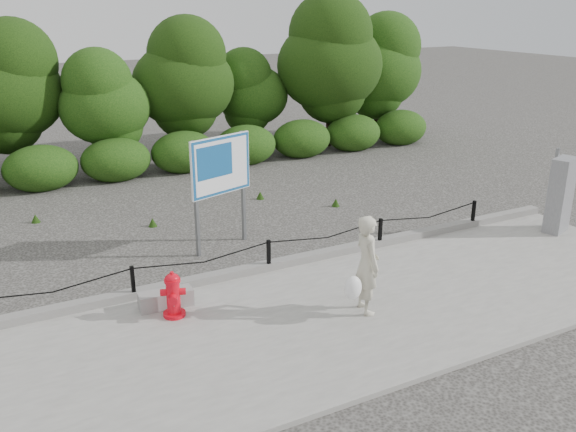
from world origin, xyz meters
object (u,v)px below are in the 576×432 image
(concrete_block, at_px, (166,299))
(advertising_sign, at_px, (221,171))
(pedestrian, at_px, (366,266))
(utility_cabinet, at_px, (560,195))
(fire_hydrant, at_px, (173,295))

(concrete_block, bearing_deg, advertising_sign, 48.55)
(pedestrian, bearing_deg, advertising_sign, 23.24)
(pedestrian, bearing_deg, concrete_block, 68.72)
(utility_cabinet, xyz_separation_m, advertising_sign, (-6.67, 2.61, 0.75))
(pedestrian, distance_m, advertising_sign, 3.90)
(fire_hydrant, height_order, advertising_sign, advertising_sign)
(pedestrian, xyz_separation_m, utility_cabinet, (5.74, 1.10, 0.02))
(concrete_block, height_order, advertising_sign, advertising_sign)
(pedestrian, bearing_deg, utility_cabinet, -70.02)
(fire_hydrant, distance_m, utility_cabinet, 8.49)
(fire_hydrant, bearing_deg, pedestrian, -4.95)
(pedestrian, distance_m, concrete_block, 3.28)
(concrete_block, relative_size, utility_cabinet, 0.48)
(fire_hydrant, distance_m, concrete_block, 0.43)
(pedestrian, height_order, advertising_sign, advertising_sign)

